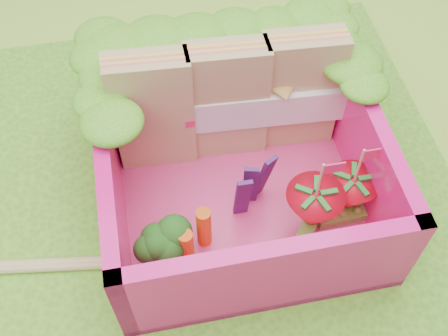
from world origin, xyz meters
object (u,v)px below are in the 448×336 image
object	(u,v)px
bento_box	(239,163)
strawberry_right	(349,195)
strawberry_left	(312,211)
chopsticks	(28,266)
sandwich_stack	(228,101)
broccoli	(159,241)

from	to	relation	value
bento_box	strawberry_right	xyz separation A→B (m)	(0.50, -0.22, -0.09)
strawberry_left	chopsticks	world-z (taller)	strawberry_left
sandwich_stack	strawberry_right	xyz separation A→B (m)	(0.50, -0.52, -0.21)
bento_box	chopsticks	bearing A→B (deg)	-168.27
broccoli	strawberry_right	distance (m)	0.94
sandwich_stack	chopsticks	world-z (taller)	sandwich_stack
bento_box	sandwich_stack	distance (m)	0.32
broccoli	chopsticks	size ratio (longest dim) A/B	0.16
bento_box	chopsticks	world-z (taller)	bento_box
sandwich_stack	strawberry_right	bearing A→B (deg)	-46.55
sandwich_stack	strawberry_left	xyz separation A→B (m)	(0.29, -0.58, -0.20)
strawberry_right	chopsticks	world-z (taller)	strawberry_right
sandwich_stack	bento_box	bearing A→B (deg)	-90.85
sandwich_stack	broccoli	size ratio (longest dim) A/B	3.77
strawberry_right	chopsticks	distance (m)	1.58
broccoli	chopsticks	world-z (taller)	broccoli
sandwich_stack	chopsticks	bearing A→B (deg)	-154.13
bento_box	broccoli	distance (m)	0.54
broccoli	strawberry_right	xyz separation A→B (m)	(0.94, 0.09, -0.04)
sandwich_stack	broccoli	distance (m)	0.77
bento_box	broccoli	world-z (taller)	bento_box
strawberry_left	strawberry_right	distance (m)	0.21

